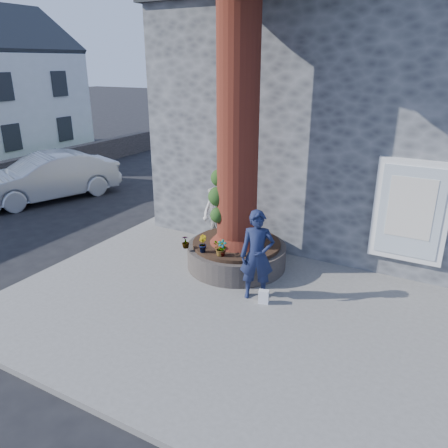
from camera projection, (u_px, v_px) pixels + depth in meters
The scene contains 13 objects.
ground at pixel (158, 299), 9.09m from camera, with size 120.00×120.00×0.00m, color black.
pavement at pixel (244, 293), 9.21m from camera, with size 9.00×8.00×0.12m, color slate.
yellow_line at pixel (87, 253), 11.29m from camera, with size 0.10×30.00×0.01m, color yellow.
stone_shop at pixel (370, 116), 12.76m from camera, with size 10.30×8.30×6.30m.
planter at pixel (236, 254), 10.23m from camera, with size 2.30×2.30×0.60m.
man at pixel (257, 255), 8.64m from camera, with size 0.68×0.44×1.85m, color #161E3E.
woman at pixel (215, 216), 11.38m from camera, with size 0.73×0.57×1.50m, color beige.
shopping_bag at pixel (264, 297), 8.68m from camera, with size 0.20×0.12×0.28m, color white.
car_silver at pixel (47, 177), 15.40m from camera, with size 1.71×4.91×1.62m, color #B2B6BA.
plant_a at pixel (222, 248), 9.32m from camera, with size 0.20×0.13×0.38m, color gray.
plant_b at pixel (202, 244), 9.54m from camera, with size 0.21×0.20×0.38m, color gray.
plant_c at pixel (186, 242), 9.75m from camera, with size 0.16×0.16×0.29m, color gray.
plant_d at pixel (220, 249), 9.35m from camera, with size 0.29×0.26×0.32m, color gray.
Camera 1 is at (5.04, -6.31, 4.66)m, focal length 35.00 mm.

